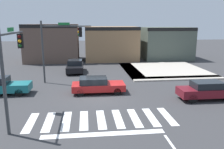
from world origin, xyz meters
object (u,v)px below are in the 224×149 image
(traffic_signal_southwest, at_px, (12,58))
(car_black, at_px, (75,66))
(car_maroon, at_px, (207,90))
(car_red, at_px, (97,85))
(traffic_signal_northwest, at_px, (59,41))

(traffic_signal_southwest, distance_m, car_black, 14.88)
(car_maroon, bearing_deg, car_black, -46.88)
(car_black, bearing_deg, car_red, 14.25)
(traffic_signal_northwest, height_order, car_maroon, traffic_signal_northwest)
(traffic_signal_southwest, relative_size, car_maroon, 1.24)
(traffic_signal_northwest, relative_size, car_maroon, 1.33)
(car_red, bearing_deg, car_black, 104.25)
(car_maroon, bearing_deg, traffic_signal_northwest, -29.41)
(traffic_signal_southwest, bearing_deg, car_red, -43.51)
(traffic_signal_southwest, xyz_separation_m, car_black, (2.95, 14.22, -3.23))
(traffic_signal_southwest, height_order, car_red, traffic_signal_southwest)
(traffic_signal_northwest, relative_size, traffic_signal_southwest, 1.07)
(traffic_signal_northwest, distance_m, traffic_signal_southwest, 9.63)
(traffic_signal_southwest, distance_m, car_maroon, 14.37)
(traffic_signal_northwest, distance_m, car_red, 6.35)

